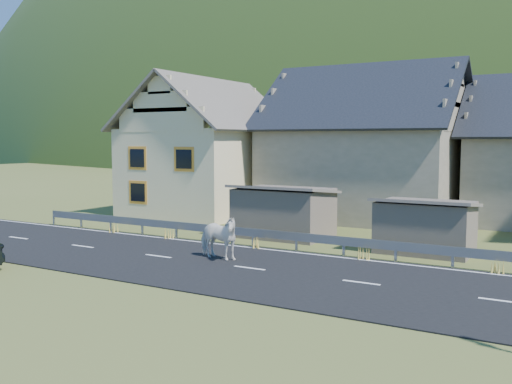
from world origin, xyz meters
The scene contains 10 objects.
ground centered at (0.00, 0.00, 0.00)m, with size 160.00×160.00×0.00m, color #465123.
road centered at (0.00, 0.00, 0.02)m, with size 60.00×7.00×0.04m, color black.
lane_markings centered at (0.00, 0.00, 0.04)m, with size 60.00×6.60×0.01m, color silver.
guardrail centered at (0.00, 3.68, 0.56)m, with size 28.10×0.09×0.75m.
shed_left centered at (-2.00, 6.50, 1.10)m, with size 4.30×3.30×2.40m, color #716456.
shed_right centered at (4.50, 6.00, 1.00)m, with size 3.80×2.90×2.20m, color #716456.
house_cream centered at (-10.00, 12.00, 4.36)m, with size 7.80×9.80×8.30m.
house_stone_a centered at (-1.00, 15.00, 4.63)m, with size 10.80×9.80×8.90m.
conifer_patch centered at (-55.00, 110.00, 6.00)m, with size 76.00×50.00×28.00m, color black.
horse centered at (-1.77, 0.69, 0.87)m, with size 1.96×0.89×1.66m, color white.
Camera 1 is at (9.75, -16.54, 4.45)m, focal length 40.00 mm.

